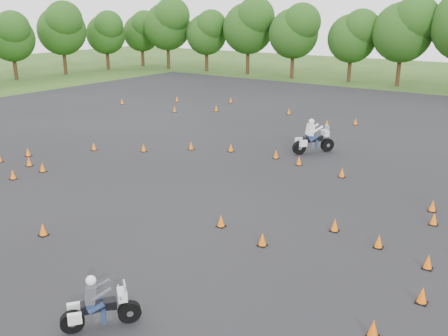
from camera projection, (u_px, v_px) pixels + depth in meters
ground at (162, 226)px, 18.30m from camera, size 140.00×140.00×0.00m
asphalt_pad at (249, 182)px, 23.00m from camera, size 62.00×62.00×0.00m
traffic_cones at (250, 179)px, 22.69m from camera, size 36.39×33.43×0.45m
rider_grey at (100, 300)px, 12.26m from camera, size 1.68×1.94×1.53m
rider_white at (314, 136)px, 27.40m from camera, size 2.08×2.50×1.94m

